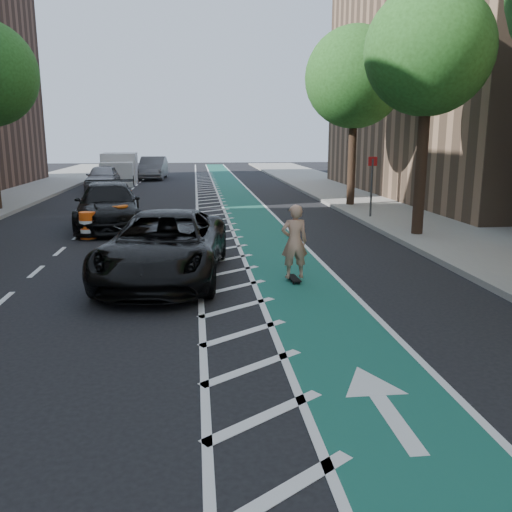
{
  "coord_description": "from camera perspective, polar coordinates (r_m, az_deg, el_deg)",
  "views": [
    {
      "loc": [
        0.74,
        -8.62,
        3.27
      ],
      "look_at": [
        1.82,
        1.07,
        1.1
      ],
      "focal_mm": 38.0,
      "sensor_mm": 36.0,
      "label": 1
    }
  ],
  "objects": [
    {
      "name": "ground",
      "position": [
        9.25,
        -10.67,
        -8.38
      ],
      "size": [
        120.0,
        120.0,
        0.0
      ],
      "primitive_type": "plane",
      "color": "black",
      "rests_on": "ground"
    },
    {
      "name": "bike_lane",
      "position": [
        19.04,
        0.53,
        2.68
      ],
      "size": [
        2.0,
        90.0,
        0.01
      ],
      "primitive_type": "cube",
      "color": "#1A5B50",
      "rests_on": "ground"
    },
    {
      "name": "buffer_strip",
      "position": [
        18.92,
        -3.99,
        2.58
      ],
      "size": [
        1.4,
        90.0,
        0.01
      ],
      "primitive_type": "cube",
      "color": "silver",
      "rests_on": "ground"
    },
    {
      "name": "sidewalk_right",
      "position": [
        20.82,
        18.61,
        3.07
      ],
      "size": [
        5.0,
        90.0,
        0.15
      ],
      "primitive_type": "cube",
      "color": "gray",
      "rests_on": "ground"
    },
    {
      "name": "curb_right",
      "position": [
        19.91,
        12.2,
        3.05
      ],
      "size": [
        0.12,
        90.0,
        0.16
      ],
      "primitive_type": "cube",
      "color": "gray",
      "rests_on": "ground"
    },
    {
      "name": "tree_r_c",
      "position": [
        18.27,
        17.86,
        19.86
      ],
      "size": [
        4.2,
        4.2,
        7.9
      ],
      "color": "#382619",
      "rests_on": "ground"
    },
    {
      "name": "tree_r_d",
      "position": [
        25.76,
        10.3,
        17.93
      ],
      "size": [
        4.2,
        4.2,
        7.9
      ],
      "color": "#382619",
      "rests_on": "ground"
    },
    {
      "name": "sign_post",
      "position": [
        21.81,
        12.07,
        7.23
      ],
      "size": [
        0.35,
        0.08,
        2.47
      ],
      "color": "#4C4C4C",
      "rests_on": "ground"
    },
    {
      "name": "skateboard",
      "position": [
        12.44,
        4.0,
        -2.36
      ],
      "size": [
        0.24,
        0.7,
        0.09
      ],
      "rotation": [
        0.0,
        0.0,
        0.07
      ],
      "color": "black",
      "rests_on": "ground"
    },
    {
      "name": "skateboarder",
      "position": [
        12.25,
        4.06,
        1.53
      ],
      "size": [
        0.64,
        0.44,
        1.68
      ],
      "primitive_type": "imported",
      "rotation": [
        0.0,
        0.0,
        3.21
      ],
      "color": "tan",
      "rests_on": "skateboard"
    },
    {
      "name": "suv_near",
      "position": [
        12.72,
        -9.59,
        1.07
      ],
      "size": [
        3.2,
        5.84,
        1.55
      ],
      "primitive_type": "imported",
      "rotation": [
        0.0,
        0.0,
        -0.11
      ],
      "color": "black",
      "rests_on": "ground"
    },
    {
      "name": "suv_far",
      "position": [
        20.37,
        -15.26,
        5.14
      ],
      "size": [
        2.88,
        5.72,
        1.59
      ],
      "primitive_type": "imported",
      "rotation": [
        0.0,
        0.0,
        0.12
      ],
      "color": "black",
      "rests_on": "ground"
    },
    {
      "name": "car_silver",
      "position": [
        34.77,
        -15.81,
        7.95
      ],
      "size": [
        1.89,
        4.53,
        1.53
      ],
      "primitive_type": "imported",
      "rotation": [
        0.0,
        0.0,
        0.02
      ],
      "color": "#96959A",
      "rests_on": "ground"
    },
    {
      "name": "car_grey",
      "position": [
        42.8,
        -10.77,
        9.1
      ],
      "size": [
        2.06,
        5.26,
        1.71
      ],
      "primitive_type": "imported",
      "rotation": [
        0.0,
        0.0,
        -0.05
      ],
      "color": "#58595D",
      "rests_on": "ground"
    },
    {
      "name": "box_truck",
      "position": [
        38.95,
        -14.18,
        8.78
      ],
      "size": [
        2.46,
        5.11,
        2.09
      ],
      "rotation": [
        0.0,
        0.0,
        0.05
      ],
      "color": "silver",
      "rests_on": "ground"
    },
    {
      "name": "barrel_a",
      "position": [
        18.18,
        -17.27,
        2.97
      ],
      "size": [
        0.66,
        0.66,
        0.9
      ],
      "color": "#FF520D",
      "rests_on": "ground"
    },
    {
      "name": "barrel_b",
      "position": [
        18.75,
        -14.12,
        3.59
      ],
      "size": [
        0.73,
        0.73,
        1.0
      ],
      "color": "#E6570C",
      "rests_on": "ground"
    },
    {
      "name": "barrel_c",
      "position": [
        25.56,
        -13.46,
        5.75
      ],
      "size": [
        0.61,
        0.61,
        0.84
      ],
      "color": "#DF5B0B",
      "rests_on": "ground"
    }
  ]
}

